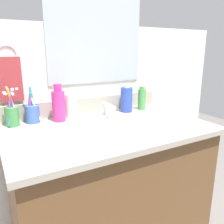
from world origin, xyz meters
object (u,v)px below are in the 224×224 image
object	(u,v)px
bottle_soap_pink	(59,105)
bottle_shampoo_blue	(126,99)
bottle_lotion_white	(70,105)
bottle_toner_green	(142,99)
bottle_gel_clear	(124,102)
cup_green	(12,115)
cup_blue_plastic	(32,113)
faucet	(105,111)
hand_towel	(10,79)

from	to	relation	value
bottle_soap_pink	bottle_shampoo_blue	distance (m)	0.41
bottle_lotion_white	bottle_toner_green	xyz separation A→B (m)	(0.45, -0.05, -0.00)
bottle_shampoo_blue	bottle_lotion_white	bearing A→B (deg)	169.95
bottle_gel_clear	bottle_shampoo_blue	bearing A→B (deg)	-112.01
cup_green	cup_blue_plastic	xyz separation A→B (m)	(0.10, 0.01, -0.00)
bottle_shampoo_blue	cup_blue_plastic	xyz separation A→B (m)	(-0.54, 0.05, -0.02)
faucet	bottle_soap_pink	size ratio (longest dim) A/B	0.82
bottle_toner_green	cup_blue_plastic	world-z (taller)	cup_blue_plastic
bottle_lotion_white	bottle_shampoo_blue	world-z (taller)	bottle_shampoo_blue
bottle_shampoo_blue	bottle_toner_green	distance (m)	0.12
bottle_gel_clear	bottle_soap_pink	bearing A→B (deg)	-172.95
faucet	bottle_soap_pink	world-z (taller)	bottle_soap_pink
bottle_gel_clear	bottle_shampoo_blue	world-z (taller)	bottle_shampoo_blue
bottle_gel_clear	cup_blue_plastic	distance (m)	0.57
hand_towel	bottle_toner_green	world-z (taller)	hand_towel
bottle_gel_clear	bottle_lotion_white	size ratio (longest dim) A/B	0.67
bottle_gel_clear	cup_blue_plastic	world-z (taller)	cup_blue_plastic
bottle_soap_pink	bottle_lotion_white	size ratio (longest dim) A/B	1.31
bottle_shampoo_blue	cup_blue_plastic	distance (m)	0.54
bottle_gel_clear	bottle_toner_green	size ratio (longest dim) A/B	0.70
faucet	cup_blue_plastic	size ratio (longest dim) A/B	0.85
hand_towel	faucet	size ratio (longest dim) A/B	1.38
hand_towel	cup_green	xyz separation A→B (m)	(-0.02, -0.08, -0.16)
bottle_shampoo_blue	cup_blue_plastic	world-z (taller)	cup_blue_plastic
bottle_soap_pink	bottle_lotion_white	xyz separation A→B (m)	(0.08, 0.04, -0.02)
bottle_shampoo_blue	bottle_toner_green	xyz separation A→B (m)	(0.12, 0.00, -0.01)
bottle_gel_clear	cup_green	xyz separation A→B (m)	(-0.66, -0.03, 0.01)
faucet	bottle_gel_clear	size ratio (longest dim) A/B	1.59
bottle_soap_pink	cup_blue_plastic	bearing A→B (deg)	163.79
bottle_soap_pink	bottle_toner_green	distance (m)	0.53
bottle_soap_pink	bottle_shampoo_blue	xyz separation A→B (m)	(0.41, -0.01, -0.01)
bottle_gel_clear	bottle_soap_pink	world-z (taller)	bottle_soap_pink
cup_green	cup_blue_plastic	bearing A→B (deg)	5.73
hand_towel	cup_blue_plastic	size ratio (longest dim) A/B	1.17
bottle_lotion_white	bottle_gel_clear	bearing A→B (deg)	1.59
cup_green	bottle_lotion_white	bearing A→B (deg)	3.12
bottle_toner_green	cup_blue_plastic	distance (m)	0.66
hand_towel	bottle_shampoo_blue	xyz separation A→B (m)	(0.62, -0.12, -0.14)
bottle_shampoo_blue	bottle_toner_green	size ratio (longest dim) A/B	1.17
bottle_toner_green	cup_green	size ratio (longest dim) A/B	0.73
cup_green	cup_blue_plastic	size ratio (longest dim) A/B	1.05
bottle_gel_clear	bottle_soap_pink	distance (m)	0.44
faucet	cup_green	bearing A→B (deg)	171.76
bottle_gel_clear	cup_green	size ratio (longest dim) A/B	0.51
hand_towel	faucet	bearing A→B (deg)	-18.24
faucet	cup_green	world-z (taller)	cup_green
bottle_toner_green	bottle_lotion_white	bearing A→B (deg)	173.06
bottle_shampoo_blue	bottle_toner_green	bearing A→B (deg)	2.06
bottle_toner_green	cup_blue_plastic	size ratio (longest dim) A/B	0.77
faucet	bottle_toner_green	size ratio (longest dim) A/B	1.11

